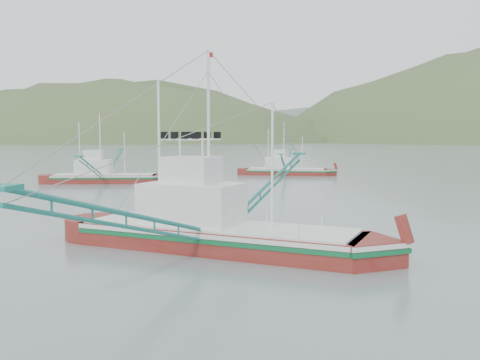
# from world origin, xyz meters

# --- Properties ---
(ground) EXTENTS (1200.00, 1200.00, 0.00)m
(ground) POSITION_xyz_m (0.00, 0.00, 0.00)
(ground) COLOR slate
(ground) RESTS_ON ground
(main_boat) EXTENTS (16.96, 29.34, 12.03)m
(main_boat) POSITION_xyz_m (0.36, -2.67, 2.17)
(main_boat) COLOR maroon
(main_boat) RESTS_ON ground
(bg_boat_left) EXTENTS (14.02, 24.13, 9.93)m
(bg_boat_left) POSITION_xyz_m (-24.32, 33.45, 1.81)
(bg_boat_left) COLOR maroon
(bg_boat_left) RESTS_ON ground
(bg_boat_far) EXTENTS (12.46, 22.29, 9.02)m
(bg_boat_far) POSITION_xyz_m (-2.45, 51.69, 1.24)
(bg_boat_far) COLOR maroon
(bg_boat_far) RESTS_ON ground
(headland_left) EXTENTS (448.00, 308.00, 210.00)m
(headland_left) POSITION_xyz_m (-180.00, 360.00, 0.00)
(headland_left) COLOR #42552C
(headland_left) RESTS_ON ground
(ridge_distant) EXTENTS (960.00, 400.00, 240.00)m
(ridge_distant) POSITION_xyz_m (30.00, 560.00, 0.00)
(ridge_distant) COLOR slate
(ridge_distant) RESTS_ON ground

